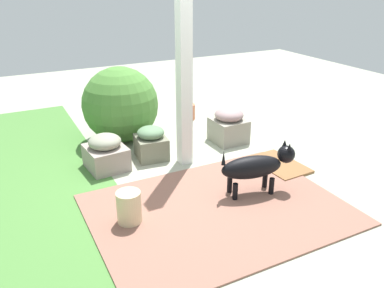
{
  "coord_description": "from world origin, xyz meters",
  "views": [
    {
      "loc": [
        -3.73,
        2.01,
        2.11
      ],
      "look_at": [
        -0.1,
        0.15,
        0.37
      ],
      "focal_mm": 37.19,
      "sensor_mm": 36.0,
      "label": 1
    }
  ],
  "objects_px": {
    "doormat": "(279,165)",
    "stone_planter_mid": "(151,143)",
    "terracotta_pot_tall": "(187,106)",
    "dog": "(257,166)",
    "round_shrub": "(120,105)",
    "stone_planter_far": "(106,153)",
    "ceramic_urn": "(129,208)",
    "porch_pillar": "(184,62)",
    "stone_planter_nearest": "(229,126)"
  },
  "relations": [
    {
      "from": "doormat",
      "to": "stone_planter_mid",
      "type": "bearing_deg",
      "value": 54.27
    },
    {
      "from": "terracotta_pot_tall",
      "to": "dog",
      "type": "bearing_deg",
      "value": 170.43
    },
    {
      "from": "round_shrub",
      "to": "dog",
      "type": "xyz_separation_m",
      "value": [
        -2.04,
        -0.77,
        -0.19
      ]
    },
    {
      "from": "stone_planter_far",
      "to": "round_shrub",
      "type": "xyz_separation_m",
      "value": [
        0.75,
        -0.44,
        0.31
      ]
    },
    {
      "from": "stone_planter_far",
      "to": "ceramic_urn",
      "type": "relative_size",
      "value": 1.6
    },
    {
      "from": "terracotta_pot_tall",
      "to": "round_shrub",
      "type": "bearing_deg",
      "value": 107.49
    },
    {
      "from": "doormat",
      "to": "porch_pillar",
      "type": "bearing_deg",
      "value": 57.52
    },
    {
      "from": "porch_pillar",
      "to": "stone_planter_nearest",
      "type": "height_order",
      "value": "porch_pillar"
    },
    {
      "from": "stone_planter_nearest",
      "to": "stone_planter_mid",
      "type": "relative_size",
      "value": 1.11
    },
    {
      "from": "round_shrub",
      "to": "doormat",
      "type": "distance_m",
      "value": 2.21
    },
    {
      "from": "stone_planter_far",
      "to": "dog",
      "type": "distance_m",
      "value": 1.77
    },
    {
      "from": "terracotta_pot_tall",
      "to": "ceramic_urn",
      "type": "distance_m",
      "value": 2.91
    },
    {
      "from": "round_shrub",
      "to": "stone_planter_nearest",
      "type": "bearing_deg",
      "value": -119.37
    },
    {
      "from": "terracotta_pot_tall",
      "to": "doormat",
      "type": "xyz_separation_m",
      "value": [
        -2.01,
        -0.23,
        -0.2
      ]
    },
    {
      "from": "terracotta_pot_tall",
      "to": "ceramic_urn",
      "type": "relative_size",
      "value": 1.9
    },
    {
      "from": "round_shrub",
      "to": "terracotta_pot_tall",
      "type": "relative_size",
      "value": 1.68
    },
    {
      "from": "stone_planter_nearest",
      "to": "round_shrub",
      "type": "relative_size",
      "value": 0.47
    },
    {
      "from": "dog",
      "to": "doormat",
      "type": "height_order",
      "value": "dog"
    },
    {
      "from": "stone_planter_nearest",
      "to": "ceramic_urn",
      "type": "relative_size",
      "value": 1.48
    },
    {
      "from": "stone_planter_mid",
      "to": "terracotta_pot_tall",
      "type": "relative_size",
      "value": 0.7
    },
    {
      "from": "dog",
      "to": "porch_pillar",
      "type": "bearing_deg",
      "value": 17.49
    },
    {
      "from": "stone_planter_far",
      "to": "round_shrub",
      "type": "distance_m",
      "value": 0.93
    },
    {
      "from": "porch_pillar",
      "to": "stone_planter_far",
      "type": "distance_m",
      "value": 1.39
    },
    {
      "from": "stone_planter_mid",
      "to": "stone_planter_far",
      "type": "distance_m",
      "value": 0.58
    },
    {
      "from": "terracotta_pot_tall",
      "to": "stone_planter_nearest",
      "type": "bearing_deg",
      "value": -175.31
    },
    {
      "from": "ceramic_urn",
      "to": "round_shrub",
      "type": "bearing_deg",
      "value": -16.21
    },
    {
      "from": "stone_planter_mid",
      "to": "terracotta_pot_tall",
      "type": "bearing_deg",
      "value": -43.55
    },
    {
      "from": "stone_planter_nearest",
      "to": "stone_planter_mid",
      "type": "height_order",
      "value": "stone_planter_nearest"
    },
    {
      "from": "porch_pillar",
      "to": "ceramic_urn",
      "type": "height_order",
      "value": "porch_pillar"
    },
    {
      "from": "stone_planter_nearest",
      "to": "ceramic_urn",
      "type": "distance_m",
      "value": 2.22
    },
    {
      "from": "stone_planter_mid",
      "to": "ceramic_urn",
      "type": "distance_m",
      "value": 1.42
    },
    {
      "from": "stone_planter_nearest",
      "to": "stone_planter_far",
      "type": "xyz_separation_m",
      "value": [
        -0.04,
        1.71,
        -0.03
      ]
    },
    {
      "from": "round_shrub",
      "to": "doormat",
      "type": "bearing_deg",
      "value": -139.26
    },
    {
      "from": "ceramic_urn",
      "to": "doormat",
      "type": "distance_m",
      "value": 2.01
    },
    {
      "from": "ceramic_urn",
      "to": "doormat",
      "type": "bearing_deg",
      "value": -80.86
    },
    {
      "from": "stone_planter_nearest",
      "to": "stone_planter_far",
      "type": "relative_size",
      "value": 0.93
    },
    {
      "from": "round_shrub",
      "to": "terracotta_pot_tall",
      "type": "xyz_separation_m",
      "value": [
        0.37,
        -1.18,
        -0.29
      ]
    },
    {
      "from": "dog",
      "to": "ceramic_urn",
      "type": "xyz_separation_m",
      "value": [
        0.09,
        1.34,
        -0.16
      ]
    },
    {
      "from": "stone_planter_mid",
      "to": "porch_pillar",
      "type": "bearing_deg",
      "value": -134.24
    },
    {
      "from": "stone_planter_mid",
      "to": "doormat",
      "type": "xyz_separation_m",
      "value": [
        -0.91,
        -1.27,
        -0.18
      ]
    },
    {
      "from": "porch_pillar",
      "to": "terracotta_pot_tall",
      "type": "relative_size",
      "value": 4.05
    },
    {
      "from": "stone_planter_mid",
      "to": "stone_planter_far",
      "type": "height_order",
      "value": "stone_planter_far"
    },
    {
      "from": "stone_planter_mid",
      "to": "round_shrub",
      "type": "relative_size",
      "value": 0.42
    },
    {
      "from": "stone_planter_nearest",
      "to": "ceramic_urn",
      "type": "bearing_deg",
      "value": 124.05
    },
    {
      "from": "dog",
      "to": "ceramic_urn",
      "type": "relative_size",
      "value": 2.52
    },
    {
      "from": "terracotta_pot_tall",
      "to": "stone_planter_mid",
      "type": "bearing_deg",
      "value": 136.45
    },
    {
      "from": "doormat",
      "to": "terracotta_pot_tall",
      "type": "bearing_deg",
      "value": 6.55
    },
    {
      "from": "porch_pillar",
      "to": "doormat",
      "type": "bearing_deg",
      "value": -122.48
    },
    {
      "from": "porch_pillar",
      "to": "ceramic_urn",
      "type": "relative_size",
      "value": 7.68
    },
    {
      "from": "ceramic_urn",
      "to": "stone_planter_far",
      "type": "bearing_deg",
      "value": -6.1
    }
  ]
}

